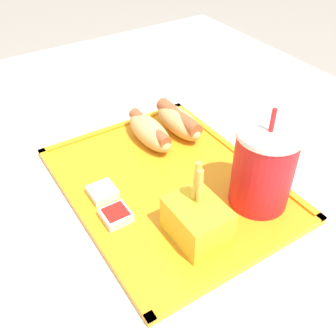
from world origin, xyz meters
The scene contains 8 objects.
dining_table centered at (0.00, 0.00, 0.36)m, with size 1.41×1.17×0.71m.
food_tray centered at (-0.04, 0.02, 0.72)m, with size 0.40×0.31×0.01m.
soda_cup centered at (0.07, 0.12, 0.79)m, with size 0.09×0.09×0.17m.
hot_dog_far centered at (-0.15, 0.12, 0.75)m, with size 0.13×0.05×0.05m.
hot_dog_near centered at (-0.15, 0.05, 0.75)m, with size 0.13×0.05×0.05m.
fries_carton centered at (0.08, -0.01, 0.76)m, with size 0.09×0.07×0.12m.
sauce_cup_mayo centered at (-0.07, -0.08, 0.73)m, with size 0.04×0.04×0.02m.
sauce_cup_ketchup centered at (-0.01, -0.09, 0.73)m, with size 0.04×0.04×0.02m.
Camera 1 is at (0.37, -0.24, 1.16)m, focal length 42.00 mm.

